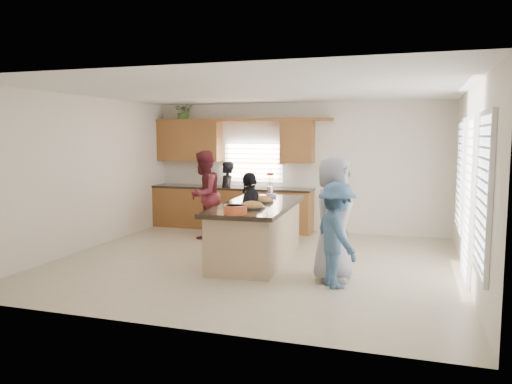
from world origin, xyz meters
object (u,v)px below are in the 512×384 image
(woman_right_back, at_px, (336,235))
(woman_right_front, at_px, (334,219))
(island, at_px, (257,233))
(woman_left_back, at_px, (227,196))
(salad_bowl, at_px, (235,209))
(woman_left_mid, at_px, (204,194))
(woman_left_front, at_px, (250,217))

(woman_right_back, xyz_separation_m, woman_right_front, (-0.10, 0.33, 0.17))
(woman_right_back, bearing_deg, woman_right_front, -17.98)
(island, height_order, woman_right_back, woman_right_back)
(woman_right_back, bearing_deg, woman_left_back, 5.97)
(woman_left_back, bearing_deg, salad_bowl, -0.19)
(woman_right_front, bearing_deg, salad_bowl, 107.56)
(woman_right_back, bearing_deg, woman_left_mid, 16.45)
(woman_left_back, relative_size, woman_left_mid, 0.85)
(woman_right_front, bearing_deg, woman_left_front, 67.45)
(salad_bowl, xyz_separation_m, woman_right_front, (1.37, 0.36, -0.13))
(woman_left_front, bearing_deg, woman_left_mid, -137.22)
(woman_left_back, height_order, woman_right_front, woman_right_front)
(island, height_order, woman_left_front, woman_left_front)
(island, xyz_separation_m, woman_right_front, (1.41, -0.82, 0.44))
(salad_bowl, distance_m, woman_right_front, 1.42)
(woman_left_back, bearing_deg, woman_right_back, 16.71)
(woman_left_mid, height_order, woman_right_front, woman_right_front)
(woman_left_front, height_order, woman_right_back, woman_left_front)
(woman_right_front, bearing_deg, island, 62.83)
(salad_bowl, distance_m, woman_left_mid, 3.05)
(woman_left_back, relative_size, woman_right_front, 0.85)
(woman_left_front, bearing_deg, salad_bowl, 5.13)
(salad_bowl, xyz_separation_m, woman_left_front, (-0.13, 1.07, -0.28))
(island, height_order, woman_left_back, woman_left_back)
(woman_left_front, xyz_separation_m, woman_right_back, (1.60, -1.05, -0.02))
(island, xyz_separation_m, salad_bowl, (0.05, -1.18, 0.57))
(woman_left_front, bearing_deg, woman_left_back, -153.06)
(island, bearing_deg, woman_left_front, -132.38)
(woman_left_back, height_order, woman_left_front, woman_left_back)
(island, bearing_deg, woman_right_front, -32.94)
(island, xyz_separation_m, woman_left_mid, (-1.58, 1.40, 0.44))
(island, height_order, woman_right_front, woman_right_front)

